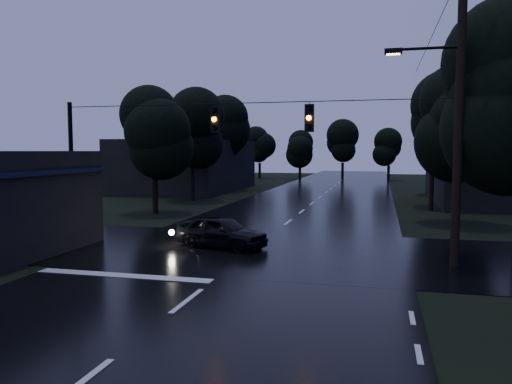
% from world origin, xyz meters
% --- Properties ---
extents(main_road, '(12.00, 120.00, 0.02)m').
position_xyz_m(main_road, '(0.00, 30.00, 0.00)').
color(main_road, black).
rests_on(main_road, ground).
extents(cross_street, '(60.00, 9.00, 0.02)m').
position_xyz_m(cross_street, '(0.00, 12.00, 0.00)').
color(cross_street, black).
rests_on(cross_street, ground).
extents(building_far_right, '(10.00, 14.00, 4.40)m').
position_xyz_m(building_far_right, '(14.00, 34.00, 2.20)').
color(building_far_right, black).
rests_on(building_far_right, ground).
extents(building_far_left, '(10.00, 16.00, 5.00)m').
position_xyz_m(building_far_left, '(-14.00, 40.00, 2.50)').
color(building_far_left, black).
rests_on(building_far_left, ground).
extents(utility_pole_main, '(3.50, 0.30, 10.00)m').
position_xyz_m(utility_pole_main, '(7.41, 11.00, 5.26)').
color(utility_pole_main, black).
rests_on(utility_pole_main, ground).
extents(utility_pole_far, '(2.00, 0.30, 7.50)m').
position_xyz_m(utility_pole_far, '(8.30, 28.00, 3.88)').
color(utility_pole_far, black).
rests_on(utility_pole_far, ground).
extents(anchor_pole_left, '(0.18, 0.18, 6.00)m').
position_xyz_m(anchor_pole_left, '(-7.50, 11.00, 3.00)').
color(anchor_pole_left, black).
rests_on(anchor_pole_left, ground).
extents(span_signals, '(15.00, 0.37, 1.12)m').
position_xyz_m(span_signals, '(0.56, 10.99, 5.24)').
color(span_signals, black).
rests_on(span_signals, ground).
extents(tree_left_a, '(3.92, 3.92, 8.26)m').
position_xyz_m(tree_left_a, '(-9.00, 22.00, 5.24)').
color(tree_left_a, black).
rests_on(tree_left_a, ground).
extents(tree_left_b, '(4.20, 4.20, 8.85)m').
position_xyz_m(tree_left_b, '(-9.60, 30.00, 5.62)').
color(tree_left_b, black).
rests_on(tree_left_b, ground).
extents(tree_left_c, '(4.48, 4.48, 9.44)m').
position_xyz_m(tree_left_c, '(-10.20, 40.00, 5.99)').
color(tree_left_c, black).
rests_on(tree_left_c, ground).
extents(tree_right_a, '(4.20, 4.20, 8.85)m').
position_xyz_m(tree_right_a, '(9.00, 22.00, 5.62)').
color(tree_right_a, black).
rests_on(tree_right_a, ground).
extents(tree_right_b, '(4.48, 4.48, 9.44)m').
position_xyz_m(tree_right_b, '(9.60, 30.00, 5.99)').
color(tree_right_b, black).
rests_on(tree_right_b, ground).
extents(tree_right_c, '(4.76, 4.76, 10.03)m').
position_xyz_m(tree_right_c, '(10.20, 40.00, 6.37)').
color(tree_right_c, black).
rests_on(tree_right_c, ground).
extents(car, '(4.21, 2.54, 1.34)m').
position_xyz_m(car, '(-1.39, 12.24, 0.67)').
color(car, black).
rests_on(car, ground).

